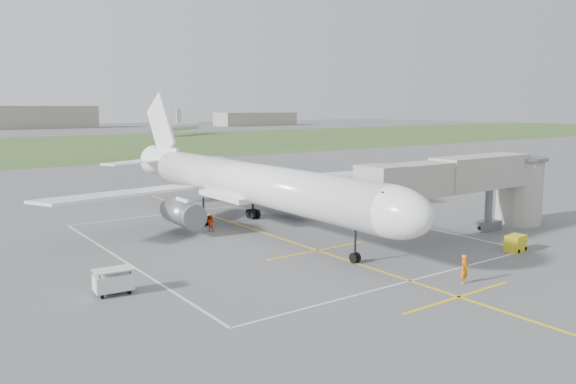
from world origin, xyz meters
TOP-DOWN VIEW (x-y plane):
  - ground at (0.00, 0.00)m, footprint 700.00×700.00m
  - grass_strip at (0.00, 130.00)m, footprint 700.00×120.00m
  - apron_markings at (0.00, -5.82)m, footprint 28.20×60.00m
  - airliner at (-0.00, 0.75)m, footprint 38.93×46.75m
  - jet_bridge at (15.72, -13.50)m, footprint 23.40×5.00m
  - gpu_unit at (12.99, -19.60)m, footprint 1.90×1.44m
  - baggage_cart at (-17.18, -10.89)m, footprint 2.44×1.58m
  - ramp_worker_nose at (2.55, -22.45)m, footprint 0.76×0.54m
  - ramp_worker_wing at (-3.66, 1.62)m, footprint 0.95×0.97m

SIDE VIEW (x-z plane):
  - ground at x=0.00m, z-range 0.00..0.00m
  - apron_markings at x=0.00m, z-range 0.00..0.01m
  - grass_strip at x=0.00m, z-range 0.00..0.02m
  - gpu_unit at x=12.99m, z-range -0.01..1.32m
  - ramp_worker_wing at x=-3.66m, z-range 0.00..1.57m
  - baggage_cart at x=-17.18m, z-range 0.02..1.64m
  - ramp_worker_nose at x=2.55m, z-range 0.00..1.96m
  - airliner at x=0.00m, z-range -2.37..11.15m
  - jet_bridge at x=15.72m, z-range 1.14..8.34m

